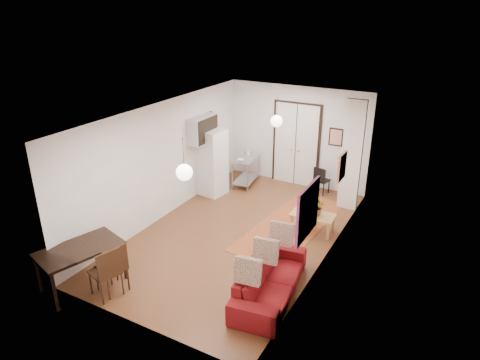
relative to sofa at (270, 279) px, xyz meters
The scene contains 27 objects.
floor 2.35m from the sofa, 133.18° to the left, with size 7.00×7.00×0.00m, color brown.
ceiling 3.47m from the sofa, 133.18° to the left, with size 4.20×7.00×0.02m, color white.
wall_back 5.55m from the sofa, 107.05° to the left, with size 4.20×0.02×2.90m, color white.
wall_front 2.65m from the sofa, 131.54° to the right, with size 4.20×0.02×2.90m, color white.
wall_left 4.22m from the sofa, 155.30° to the left, with size 0.02×7.00×2.90m, color white.
wall_right 2.10m from the sofa, 73.46° to the left, with size 0.02×7.00×2.90m, color white.
double_doors 5.47m from the sofa, 107.19° to the left, with size 1.44×0.06×2.50m, color silver.
stub_partition 4.40m from the sofa, 86.57° to the left, with size 0.50×0.10×2.90m, color white.
wall_cabinet 5.01m from the sofa, 137.69° to the left, with size 0.35×1.00×0.70m, color silver.
painting_popart 1.48m from the sofa, 43.14° to the left, with size 0.05×1.00×1.00m, color red.
painting_abstract 2.94m from the sofa, 79.13° to the left, with size 0.05×0.50×0.60m, color beige.
poster_back 5.34m from the sofa, 94.92° to the left, with size 0.40×0.03×0.50m, color red.
print_left 5.45m from the sofa, 134.73° to the left, with size 0.03×0.44×0.54m, color #94663D.
pendant_back 4.46m from the sofa, 113.32° to the left, with size 0.30×0.30×0.80m.
pendant_front 2.52m from the sofa, 169.34° to the right, with size 0.30×0.30×0.80m.
kilim_rug 2.77m from the sofa, 103.80° to the left, with size 1.40×3.72×0.01m, color #B65D2D.
sofa is the anchor object (origin of this frame).
coffee_table 2.64m from the sofa, 92.66° to the left, with size 1.02×0.58×0.45m.
potted_plant 2.66m from the sofa, 90.49° to the left, with size 0.34×0.39×0.44m, color #2E5B29.
kitchen_counter 5.21m from the sofa, 122.80° to the left, with size 0.70×1.17×0.84m.
bowl 4.99m from the sofa, 124.68° to the left, with size 0.20×0.20×0.05m, color silver.
soap_bottle 5.48m from the sofa, 121.82° to the left, with size 0.08×0.08×0.18m, color teal.
fridge 4.78m from the sofa, 134.90° to the left, with size 0.66×0.66×1.86m, color white.
dining_table 3.58m from the sofa, 155.97° to the right, with size 1.24×1.67×0.82m.
dining_chair_near 2.92m from the sofa, 155.82° to the right, with size 0.60×0.75×1.02m.
dining_chair_far 2.99m from the sofa, 153.08° to the right, with size 0.60×0.75×1.02m.
black_side_chair 4.97m from the sofa, 97.46° to the left, with size 0.43×0.44×0.80m.
Camera 1 is at (4.24, -7.71, 5.06)m, focal length 32.00 mm.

